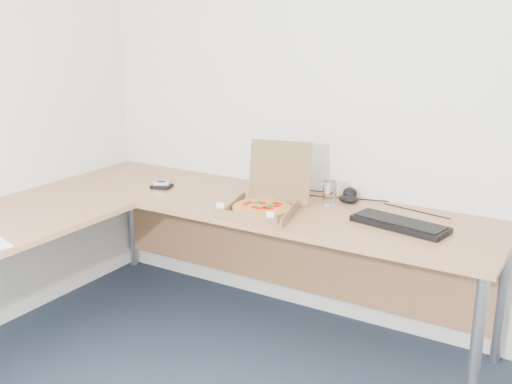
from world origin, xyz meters
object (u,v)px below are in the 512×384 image
Objects in this scene: desk at (160,219)px; wallet at (162,186)px; pizza_box at (264,204)px; drinking_glass at (329,193)px; keyboard at (400,224)px.

desk is 23.17× the size of wallet.
pizza_box reaches higher than desk.
desk is 0.52m from pizza_box.
keyboard is at bearing -19.40° from drinking_glass.
desk is 19.96× the size of drinking_glass.
desk is at bearing -64.49° from wallet.
drinking_glass is 0.45m from keyboard.
drinking_glass is 0.98m from wallet.
desk is at bearing -148.15° from keyboard.
drinking_glass reaches higher than keyboard.
wallet reaches higher than desk.
pizza_box is 0.36m from drinking_glass.
drinking_glass is (0.66, 0.57, 0.09)m from desk.
wallet is (-0.95, -0.20, -0.05)m from drinking_glass.
desk is 1.16m from keyboard.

